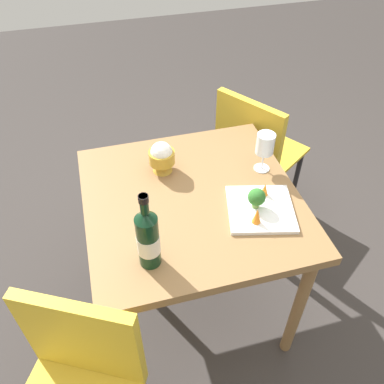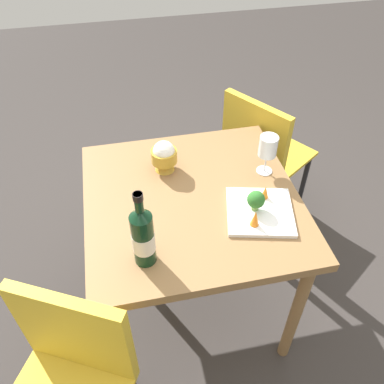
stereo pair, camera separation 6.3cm
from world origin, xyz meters
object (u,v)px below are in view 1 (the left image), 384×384
object	(u,v)px
wine_glass	(265,145)
carrot_garnish_left	(265,189)
chair_by_wall	(254,147)
wine_bottle	(148,238)
broccoli_floret	(257,197)
serving_plate	(260,209)
chair_near_window	(79,378)
carrot_garnish_right	(257,216)
rice_bowl	(162,157)

from	to	relation	value
wine_glass	carrot_garnish_left	size ratio (longest dim) A/B	3.23
chair_by_wall	wine_bottle	distance (m)	1.12
wine_bottle	broccoli_floret	size ratio (longest dim) A/B	3.65
wine_bottle	broccoli_floret	distance (m)	0.46
serving_plate	broccoli_floret	bearing A→B (deg)	-117.23
chair_near_window	chair_by_wall	bearing A→B (deg)	-107.16
wine_glass	serving_plate	xyz separation A→B (m)	(0.23, -0.10, -0.12)
chair_near_window	serving_plate	xyz separation A→B (m)	(-0.36, 0.76, 0.23)
chair_by_wall	serving_plate	bearing A→B (deg)	-55.16
serving_plate	carrot_garnish_right	bearing A→B (deg)	-34.70
wine_bottle	broccoli_floret	xyz separation A→B (m)	(-0.14, 0.44, -0.06)
carrot_garnish_right	rice_bowl	bearing A→B (deg)	-145.86
broccoli_floret	serving_plate	bearing A→B (deg)	62.77
rice_bowl	broccoli_floret	distance (m)	0.44
chair_near_window	rice_bowl	size ratio (longest dim) A/B	6.00
broccoli_floret	carrot_garnish_right	xyz separation A→B (m)	(0.07, -0.03, -0.02)
chair_near_window	wine_glass	xyz separation A→B (m)	(-0.59, 0.86, 0.36)
serving_plate	carrot_garnish_left	xyz separation A→B (m)	(-0.07, 0.04, 0.04)
chair_by_wall	carrot_garnish_right	size ratio (longest dim) A/B	12.65
carrot_garnish_left	wine_bottle	bearing A→B (deg)	-68.80
chair_by_wall	serving_plate	world-z (taller)	chair_by_wall
chair_by_wall	rice_bowl	xyz separation A→B (m)	(0.32, -0.57, 0.30)
wine_glass	rice_bowl	xyz separation A→B (m)	(-0.10, -0.42, -0.05)
carrot_garnish_left	carrot_garnish_right	xyz separation A→B (m)	(0.13, -0.08, 0.01)
wine_glass	serving_plate	bearing A→B (deg)	-23.35
chair_by_wall	broccoli_floret	world-z (taller)	broccoli_floret
wine_glass	wine_bottle	bearing A→B (deg)	-57.12
rice_bowl	wine_bottle	bearing A→B (deg)	-17.01
chair_by_wall	rice_bowl	world-z (taller)	rice_bowl
wine_bottle	broccoli_floret	world-z (taller)	wine_bottle
chair_by_wall	carrot_garnish_left	distance (m)	0.69
wine_glass	broccoli_floret	world-z (taller)	wine_glass
broccoli_floret	chair_near_window	bearing A→B (deg)	-63.41
carrot_garnish_right	wine_bottle	bearing A→B (deg)	-81.36
wine_glass	serving_plate	world-z (taller)	wine_glass
wine_glass	carrot_garnish_left	distance (m)	0.20
chair_near_window	carrot_garnish_right	distance (m)	0.82
chair_near_window	carrot_garnish_right	bearing A→B (deg)	-129.75
carrot_garnish_right	chair_by_wall	bearing A→B (deg)	157.26
wine_glass	rice_bowl	distance (m)	0.43
chair_near_window	carrot_garnish_left	size ratio (longest dim) A/B	15.32
chair_near_window	rice_bowl	bearing A→B (deg)	-94.71
rice_bowl	wine_glass	bearing A→B (deg)	76.30
broccoli_floret	chair_by_wall	bearing A→B (deg)	156.90
chair_by_wall	carrot_garnish_right	bearing A→B (deg)	-56.49
wine_glass	rice_bowl	size ratio (longest dim) A/B	1.26
broccoli_floret	carrot_garnish_right	bearing A→B (deg)	-19.53
wine_glass	rice_bowl	bearing A→B (deg)	-103.70
serving_plate	broccoli_floret	world-z (taller)	broccoli_floret
chair_near_window	broccoli_floret	size ratio (longest dim) A/B	9.91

